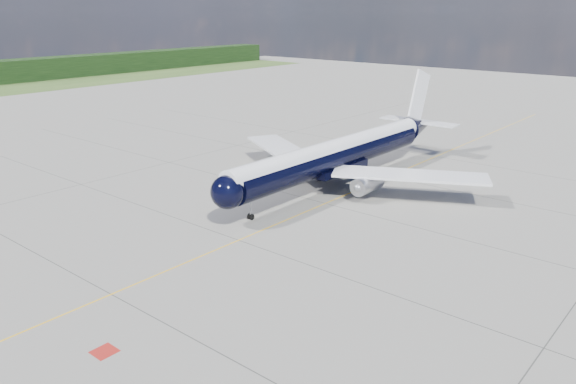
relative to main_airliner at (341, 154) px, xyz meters
name	(u,v)px	position (x,y,z in m)	size (l,w,h in m)	color
ground	(348,194)	(3.14, -2.59, -4.29)	(320.00, 320.00, 0.00)	gray
taxiway_centerline	(325,203)	(3.14, -7.59, -4.29)	(0.16, 160.00, 0.01)	#F6B40C
red_marking	(104,352)	(9.94, -42.59, -4.29)	(1.60, 1.60, 0.01)	maroon
main_airliner	(341,154)	(0.00, 0.00, 0.00)	(39.35, 47.76, 13.83)	black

